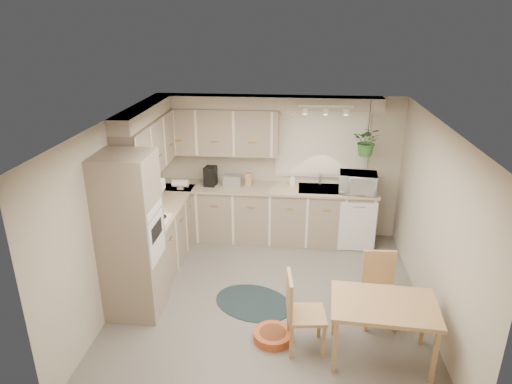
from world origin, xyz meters
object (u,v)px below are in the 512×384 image
dining_table (381,330)px  chair_left (307,313)px  microwave (358,181)px  chair_back (380,291)px  braided_rug (253,303)px  pet_bed (273,336)px

dining_table → chair_left: (-0.82, 0.09, 0.11)m
chair_left → microwave: 2.80m
chair_left → chair_back: chair_left is taller
microwave → chair_left: bearing=-102.2°
dining_table → braided_rug: 1.77m
dining_table → chair_back: bearing=82.8°
chair_left → braided_rug: size_ratio=0.87×
chair_back → pet_bed: size_ratio=1.96×
dining_table → chair_back: (0.08, 0.63, 0.10)m
chair_left → microwave: size_ratio=1.61×
chair_back → braided_rug: size_ratio=0.84×
chair_back → microwave: bearing=-90.1°
dining_table → braided_rug: (-1.49, 0.88, -0.35)m
braided_rug → chair_back: bearing=-9.1°
microwave → dining_table: bearing=-84.7°
pet_bed → microwave: 2.97m
chair_left → braided_rug: 1.14m
dining_table → chair_back: 0.64m
microwave → chair_back: bearing=-82.4°
dining_table → pet_bed: dining_table is taller
chair_left → pet_bed: size_ratio=2.04×
dining_table → pet_bed: size_ratio=2.45×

